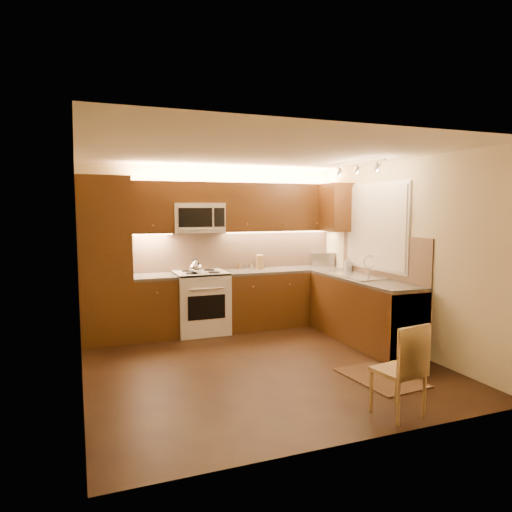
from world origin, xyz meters
name	(u,v)px	position (x,y,z in m)	size (l,w,h in m)	color
floor	(261,365)	(0.00, 0.00, 0.00)	(4.00, 4.00, 0.01)	black
ceiling	(261,152)	(0.00, 0.00, 2.50)	(4.00, 4.00, 0.01)	beige
wall_back	(214,248)	(0.00, 2.00, 1.25)	(4.00, 0.01, 2.50)	beige
wall_front	(357,288)	(0.00, -2.00, 1.25)	(4.00, 0.01, 2.50)	beige
wall_left	(78,269)	(-2.00, 0.00, 1.25)	(0.01, 4.00, 2.50)	beige
wall_right	(401,255)	(2.00, 0.00, 1.25)	(0.01, 4.00, 2.50)	beige
pantry	(105,260)	(-1.65, 1.70, 1.15)	(0.70, 0.60, 2.30)	#42230E
base_cab_back_left	(154,308)	(-0.99, 1.70, 0.43)	(0.62, 0.60, 0.86)	#42230E
counter_back_left	(153,277)	(-0.99, 1.70, 0.88)	(0.62, 0.60, 0.04)	#363431
base_cab_back_right	(282,298)	(1.04, 1.70, 0.43)	(1.92, 0.60, 0.86)	#42230E
counter_back_right	(282,270)	(1.04, 1.70, 0.88)	(1.92, 0.60, 0.04)	#363431
base_cab_right	(363,311)	(1.70, 0.40, 0.43)	(0.60, 2.00, 0.86)	#42230E
counter_right	(364,279)	(1.70, 0.40, 0.88)	(0.60, 2.00, 0.04)	#363431
dishwasher	(395,323)	(1.70, -0.30, 0.43)	(0.58, 0.60, 0.84)	silver
backsplash_back	(235,250)	(0.35, 1.99, 1.20)	(3.30, 0.02, 0.60)	#A27F63
backsplash_right	(382,256)	(1.99, 0.40, 1.20)	(0.02, 2.00, 0.60)	#A27F63
upper_cab_back_left	(151,207)	(-0.99, 1.82, 1.88)	(0.62, 0.35, 0.75)	#42230E
upper_cab_back_right	(279,207)	(1.04, 1.82, 1.88)	(1.92, 0.35, 0.75)	#42230E
upper_cab_bridge	(197,193)	(-0.30, 1.82, 2.09)	(0.76, 0.35, 0.31)	#42230E
upper_cab_right_corner	(336,207)	(1.82, 1.40, 1.88)	(0.35, 0.50, 0.75)	#42230E
stove	(201,302)	(-0.30, 1.68, 0.46)	(0.76, 0.65, 0.92)	silver
microwave	(198,218)	(-0.30, 1.81, 1.72)	(0.76, 0.38, 0.44)	silver
window_frame	(376,227)	(1.99, 0.55, 1.60)	(0.03, 1.44, 1.24)	silver
window_blinds	(375,227)	(1.97, 0.55, 1.60)	(0.02, 1.36, 1.16)	silver
sink	(358,271)	(1.70, 0.55, 0.98)	(0.52, 0.86, 0.15)	silver
faucet	(369,265)	(1.88, 0.55, 1.05)	(0.20, 0.04, 0.30)	silver
track_light_bar	(357,164)	(1.55, 0.40, 2.46)	(0.04, 1.20, 0.03)	silver
kettle	(196,266)	(-0.41, 1.53, 1.03)	(0.19, 0.19, 0.22)	silver
toaster_oven	(322,259)	(1.83, 1.84, 1.01)	(0.38, 0.28, 0.23)	silver
knife_block	(260,262)	(0.71, 1.84, 1.01)	(0.10, 0.16, 0.22)	olive
spice_jar_a	(247,266)	(0.52, 1.93, 0.95)	(0.04, 0.04, 0.09)	silver
spice_jar_b	(240,266)	(0.41, 1.94, 0.94)	(0.04, 0.04, 0.09)	brown
spice_jar_c	(252,266)	(0.57, 1.81, 0.95)	(0.05, 0.05, 0.10)	silver
spice_jar_d	(261,266)	(0.73, 1.81, 0.95)	(0.04, 0.04, 0.10)	olive
soap_bottle	(348,264)	(1.92, 1.17, 1.01)	(0.10, 0.10, 0.21)	#B7B8BC
rug	(381,378)	(1.06, -0.90, 0.01)	(0.61, 0.92, 0.01)	black
dining_chair	(398,369)	(0.66, -1.70, 0.43)	(0.38, 0.38, 0.86)	olive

